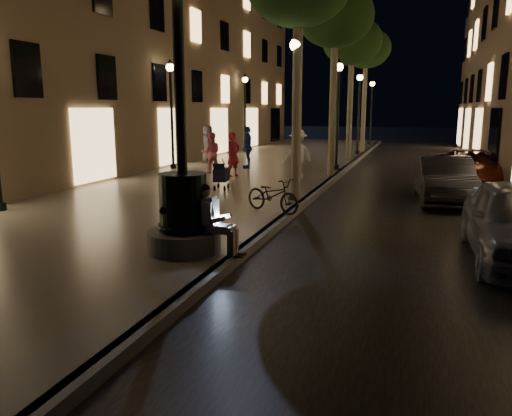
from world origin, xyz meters
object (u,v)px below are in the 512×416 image
at_px(pedestrian_dark, 208,144).
at_px(lamp_left_c, 245,103).
at_px(pedestrian_red, 233,154).
at_px(seated_man_laptop, 213,217).
at_px(stroller, 221,175).
at_px(lamp_left_b, 171,100).
at_px(bicycle, 273,195).
at_px(lamp_curb_a, 295,96).
at_px(lamp_curb_b, 338,100).
at_px(car_third, 472,167).
at_px(tree_third, 352,42).
at_px(pedestrian_white, 298,154).
at_px(pedestrian_pink, 211,153).
at_px(tree_far, 366,49).
at_px(pedestrian_blue, 247,147).
at_px(tree_second, 335,18).
at_px(fountain_lamppost, 183,199).
at_px(car_second, 444,180).
at_px(lamp_curb_d, 372,104).
at_px(lamp_curb_c, 359,102).

bearing_deg(pedestrian_dark, lamp_left_c, -16.96).
bearing_deg(pedestrian_red, pedestrian_dark, 60.25).
bearing_deg(seated_man_laptop, lamp_left_c, 107.68).
bearing_deg(stroller, lamp_left_b, 122.31).
xyz_separation_m(seated_man_laptop, pedestrian_dark, (-6.47, 14.75, 0.23)).
bearing_deg(bicycle, lamp_curb_a, 22.18).
bearing_deg(lamp_left_c, lamp_curb_b, -48.41).
height_order(lamp_curb_b, car_third, lamp_curb_b).
relative_size(tree_third, car_third, 1.50).
distance_m(lamp_left_b, pedestrian_white, 6.76).
xyz_separation_m(seated_man_laptop, car_third, (5.59, 12.39, -0.23)).
xyz_separation_m(stroller, pedestrian_dark, (-3.83, 7.76, 0.42)).
bearing_deg(car_third, bicycle, -129.26).
bearing_deg(pedestrian_pink, pedestrian_red, 128.28).
xyz_separation_m(lamp_curb_a, lamp_left_c, (-7.10, 16.00, 0.00)).
relative_size(tree_far, pedestrian_blue, 3.97).
bearing_deg(lamp_left_c, tree_second, -54.25).
height_order(seated_man_laptop, pedestrian_red, pedestrian_red).
bearing_deg(tree_far, stroller, -99.40).
bearing_deg(pedestrian_red, tree_far, 11.14).
bearing_deg(fountain_lamppost, pedestrian_red, 105.43).
bearing_deg(lamp_left_c, lamp_curb_a, -66.07).
height_order(tree_far, pedestrian_blue, tree_far).
height_order(pedestrian_white, bicycle, pedestrian_white).
distance_m(tree_far, lamp_left_b, 14.34).
bearing_deg(seated_man_laptop, car_second, 61.18).
xyz_separation_m(fountain_lamppost, lamp_left_c, (-6.40, 22.00, 2.02)).
bearing_deg(tree_far, lamp_curb_d, 90.76).
bearing_deg(pedestrian_blue, lamp_curb_c, 136.02).
relative_size(pedestrian_blue, bicycle, 1.09).
bearing_deg(lamp_curb_b, pedestrian_white, -103.60).
distance_m(car_second, pedestrian_white, 5.71).
relative_size(tree_third, pedestrian_white, 3.75).
height_order(seated_man_laptop, car_second, seated_man_laptop).
xyz_separation_m(lamp_left_c, bicycle, (7.00, -17.96, -2.58)).
bearing_deg(tree_far, lamp_curb_a, -90.25).
xyz_separation_m(lamp_curb_d, pedestrian_dark, (-6.56, -15.25, -2.11)).
height_order(car_second, pedestrian_dark, pedestrian_dark).
distance_m(tree_second, tree_far, 12.00).
height_order(stroller, pedestrian_red, pedestrian_red).
bearing_deg(fountain_lamppost, pedestrian_dark, 111.67).
xyz_separation_m(lamp_curb_c, bicycle, (-0.10, -17.96, -2.58)).
distance_m(pedestrian_red, bicycle, 7.18).
height_order(lamp_left_b, pedestrian_blue, lamp_left_b).
bearing_deg(lamp_curb_d, lamp_curb_b, -90.00).
bearing_deg(tree_third, pedestrian_dark, -153.67).
height_order(tree_third, car_third, tree_third).
bearing_deg(stroller, tree_second, 51.72).
xyz_separation_m(car_second, car_third, (1.20, 4.42, -0.05)).
bearing_deg(car_second, lamp_curb_d, 96.67).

